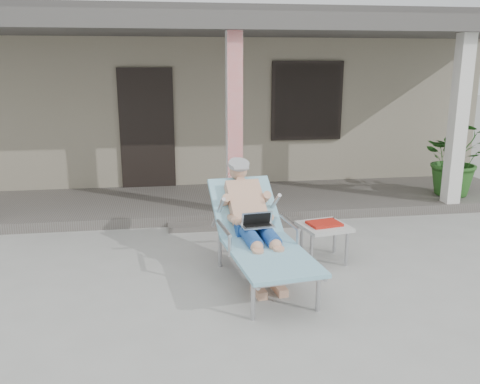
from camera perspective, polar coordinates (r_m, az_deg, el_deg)
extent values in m
plane|color=#9E9E99|center=(5.72, 2.43, -9.71)|extent=(60.00, 60.00, 0.00)
cube|color=gray|center=(11.70, -3.67, 10.23)|extent=(10.00, 5.00, 3.00)
cube|color=#474442|center=(11.70, -3.80, 18.32)|extent=(10.40, 5.40, 0.30)
cube|color=black|center=(9.17, -10.40, 7.02)|extent=(0.95, 0.06, 2.10)
cube|color=black|center=(9.49, 7.53, 10.10)|extent=(1.20, 0.06, 1.30)
cube|color=black|center=(9.49, 7.54, 10.10)|extent=(1.32, 0.05, 1.42)
cube|color=#605B56|center=(8.49, -1.43, -1.07)|extent=(10.00, 2.00, 0.15)
cube|color=red|center=(7.40, -0.65, 7.54)|extent=(0.22, 0.22, 2.61)
cube|color=silver|center=(8.61, 23.29, 7.35)|extent=(0.22, 0.22, 2.61)
cube|color=#474442|center=(8.21, -1.55, 18.17)|extent=(10.00, 2.30, 0.24)
cube|color=#605B56|center=(7.41, -0.30, -3.68)|extent=(2.00, 0.30, 0.07)
cylinder|color=#B7B7BC|center=(4.80, 1.48, -12.12)|extent=(0.04, 0.04, 0.39)
cylinder|color=#B7B7BC|center=(5.01, 8.77, -11.10)|extent=(0.04, 0.04, 0.39)
cylinder|color=#B7B7BC|center=(5.98, -2.28, -6.62)|extent=(0.04, 0.04, 0.39)
cylinder|color=#B7B7BC|center=(6.15, 3.68, -6.03)|extent=(0.04, 0.04, 0.39)
cube|color=#B7B7BC|center=(5.23, 3.37, -7.34)|extent=(0.80, 1.34, 0.03)
cube|color=#82B4C8|center=(5.22, 3.38, -7.08)|extent=(0.90, 1.39, 0.04)
cube|color=#B7B7BC|center=(5.98, 0.55, -2.00)|extent=(0.72, 0.68, 0.51)
cube|color=#82B4C8|center=(5.97, 0.55, -1.68)|extent=(0.83, 0.76, 0.58)
cylinder|color=#979799|center=(6.15, -0.22, 3.19)|extent=(0.28, 0.28, 0.13)
cube|color=silver|center=(5.56, 1.90, -3.74)|extent=(0.37, 0.28, 0.24)
cube|color=#B7B7B2|center=(6.16, 9.43, -3.84)|extent=(0.63, 0.63, 0.04)
cylinder|color=#B7B7BC|center=(5.98, 8.01, -6.63)|extent=(0.04, 0.04, 0.41)
cylinder|color=#B7B7BC|center=(6.12, 11.87, -6.34)|extent=(0.04, 0.04, 0.41)
cylinder|color=#B7B7BC|center=(6.37, 6.92, -5.28)|extent=(0.04, 0.04, 0.41)
cylinder|color=#B7B7BC|center=(6.49, 10.57, -5.04)|extent=(0.04, 0.04, 0.41)
cube|color=#B61E13|center=(6.15, 9.44, -3.51)|extent=(0.42, 0.35, 0.03)
cube|color=black|center=(6.28, 9.05, -3.18)|extent=(0.37, 0.09, 0.04)
imported|color=#26591E|center=(9.25, 23.17, 3.47)|extent=(1.31, 1.20, 1.24)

